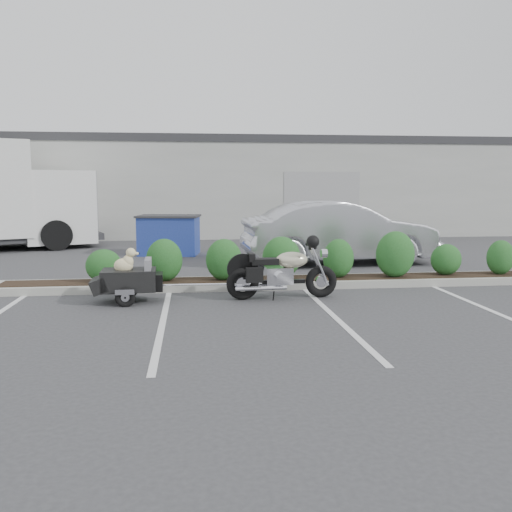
{
  "coord_description": "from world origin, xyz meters",
  "views": [
    {
      "loc": [
        -1.02,
        -8.76,
        2.08
      ],
      "look_at": [
        0.16,
        1.33,
        0.75
      ],
      "focal_mm": 38.0,
      "sensor_mm": 36.0,
      "label": 1
    }
  ],
  "objects": [
    {
      "name": "sedan",
      "position": [
        2.84,
        5.18,
        0.84
      ],
      "size": [
        5.17,
        2.07,
        1.67
      ],
      "primitive_type": "imported",
      "rotation": [
        0.0,
        0.0,
        1.63
      ],
      "color": "#B8B8BF",
      "rests_on": "ground"
    },
    {
      "name": "building",
      "position": [
        0.0,
        17.0,
        2.0
      ],
      "size": [
        26.0,
        10.0,
        4.0
      ],
      "primitive_type": "cube",
      "color": "#9EA099",
      "rests_on": "ground"
    },
    {
      "name": "motorcycle",
      "position": [
        0.6,
        0.94,
        0.48
      ],
      "size": [
        2.08,
        0.71,
        1.2
      ],
      "rotation": [
        0.0,
        0.0,
        0.04
      ],
      "color": "black",
      "rests_on": "ground"
    },
    {
      "name": "pet_trailer",
      "position": [
        -2.18,
        0.96,
        0.42
      ],
      "size": [
        1.66,
        0.93,
        0.99
      ],
      "rotation": [
        0.0,
        0.0,
        0.04
      ],
      "color": "black",
      "rests_on": "ground"
    },
    {
      "name": "dumpster",
      "position": [
        -1.73,
        7.67,
        0.6
      ],
      "size": [
        1.97,
        1.49,
        1.19
      ],
      "rotation": [
        0.0,
        0.0,
        -0.15
      ],
      "color": "navy",
      "rests_on": "ground"
    },
    {
      "name": "ground",
      "position": [
        0.0,
        0.0,
        0.0
      ],
      "size": [
        90.0,
        90.0,
        0.0
      ],
      "primitive_type": "plane",
      "color": "#38383A",
      "rests_on": "ground"
    },
    {
      "name": "planter_kerb",
      "position": [
        1.0,
        2.2,
        0.07
      ],
      "size": [
        12.0,
        1.0,
        0.15
      ],
      "primitive_type": "cube",
      "color": "#9E9E93",
      "rests_on": "ground"
    }
  ]
}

